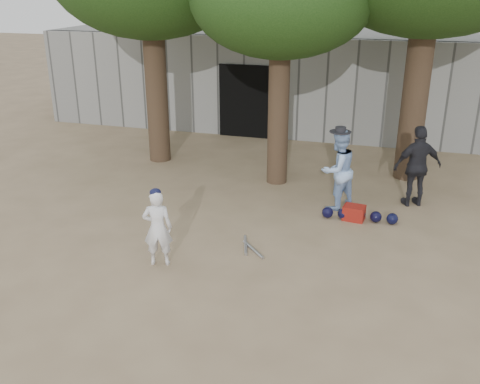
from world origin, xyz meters
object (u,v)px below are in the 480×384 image
(spectator_dark, at_px, (417,166))
(red_bag, at_px, (354,213))
(spectator_blue, at_px, (338,170))
(boy_player, at_px, (158,228))

(spectator_dark, bearing_deg, red_bag, 21.16)
(spectator_blue, relative_size, spectator_dark, 0.97)
(boy_player, bearing_deg, spectator_dark, -154.68)
(spectator_blue, bearing_deg, red_bag, 80.77)
(boy_player, relative_size, spectator_dark, 0.77)
(spectator_blue, height_order, red_bag, spectator_blue)
(boy_player, bearing_deg, red_bag, -155.36)
(spectator_blue, distance_m, spectator_dark, 1.72)
(boy_player, height_order, spectator_blue, spectator_blue)
(spectator_dark, bearing_deg, spectator_blue, -2.36)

